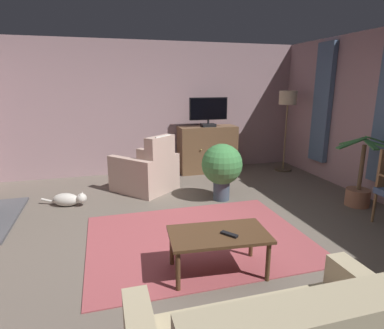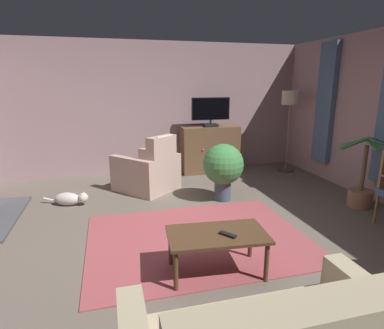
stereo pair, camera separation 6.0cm
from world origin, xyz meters
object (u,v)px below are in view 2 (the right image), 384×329
Objects in this scene: armchair_by_fireplace at (148,172)px; floor_lamp at (290,108)px; potted_plant_tall_palm_by_window at (223,166)px; potted_plant_leafy_by_curtain at (361,191)px; coffee_table at (217,238)px; television at (211,111)px; tv_cabinet at (209,150)px; cat at (70,199)px; tv_remote at (228,235)px.

armchair_by_fireplace is 3.20m from floor_lamp.
potted_plant_tall_palm_by_window is 2.10m from potted_plant_leafy_by_curtain.
armchair_by_fireplace is 3.40m from potted_plant_leafy_by_curtain.
potted_plant_tall_palm_by_window is (0.77, 1.91, 0.18)m from coffee_table.
coffee_table is 1.10× the size of potted_plant_tall_palm_by_window.
floor_lamp is at bearing -11.50° from television.
tv_cabinet is 0.71× the size of floor_lamp.
television is at bearing 72.97° from coffee_table.
potted_plant_leafy_by_curtain reaches higher than cat.
coffee_table is 0.93× the size of potted_plant_leafy_by_curtain.
television is at bearing 123.24° from potted_plant_leafy_by_curtain.
cat is (-2.66, -1.26, -1.17)m from television.
potted_plant_tall_palm_by_window is (0.69, 1.98, 0.12)m from tv_remote.
potted_plant_tall_palm_by_window is (-0.32, -1.68, 0.10)m from tv_cabinet.
armchair_by_fireplace is 1.79× the size of cat.
potted_plant_tall_palm_by_window is at bearing 157.14° from potted_plant_leafy_by_curtain.
tv_remote is at bearing -42.42° from coffee_table.
potted_plant_tall_palm_by_window reaches higher than tv_remote.
tv_remote is at bearing -155.60° from potted_plant_leafy_by_curtain.
tv_remote is 4.28m from floor_lamp.
coffee_table is 2.90m from potted_plant_leafy_by_curtain.
floor_lamp reaches higher than tv_remote.
floor_lamp is (1.60, -0.32, 0.06)m from television.
tv_remote is (-1.00, -3.66, -0.02)m from tv_cabinet.
tv_cabinet reaches higher than coffee_table.
potted_plant_leafy_by_curtain is 2.37m from floor_lamp.
coffee_table is at bearing -107.03° from television.
floor_lamp is at bearing 50.17° from coffee_table.
coffee_table is at bearing -129.83° from floor_lamp.
potted_plant_leafy_by_curtain is at bearing 22.40° from coffee_table.
armchair_by_fireplace is 1.35m from cat.
potted_plant_leafy_by_curtain reaches higher than potted_plant_tall_palm_by_window.
cat is at bearing 171.00° from potted_plant_tall_palm_by_window.
armchair_by_fireplace is 1.15× the size of potted_plant_leafy_by_curtain.
television is (0.00, -0.05, 0.81)m from tv_cabinet.
potted_plant_leafy_by_curtain reaches higher than coffee_table.
coffee_table is (-1.08, -3.59, -0.08)m from tv_cabinet.
tv_remote is 2.82m from armchair_by_fireplace.
floor_lamp reaches higher than tv_cabinet.
coffee_table is 0.81× the size of armchair_by_fireplace.
television is 0.79× the size of coffee_table.
tv_cabinet is 3.75m from coffee_table.
potted_plant_leafy_by_curtain is 1.55× the size of cat.
television is 1.88m from armchair_by_fireplace.
potted_plant_leafy_by_curtain is (1.59, -2.43, -1.02)m from television.
tv_remote is 0.16× the size of potted_plant_leafy_by_curtain.
coffee_table is at bearing -83.38° from armchair_by_fireplace.
potted_plant_leafy_by_curtain is at bearing -15.47° from cat.
potted_plant_tall_palm_by_window is 0.85× the size of potted_plant_leafy_by_curtain.
tv_cabinet is 2.98m from cat.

